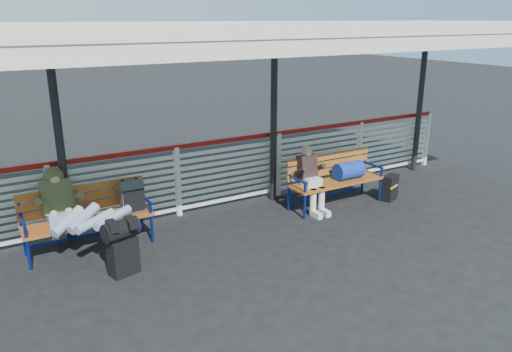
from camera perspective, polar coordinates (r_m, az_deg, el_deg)
ground at (r=7.07m, az=-2.81°, el=-9.50°), size 60.00×60.00×0.00m
fence at (r=8.42m, az=-8.96°, el=-0.28°), size 12.08×0.08×1.24m
canopy at (r=7.07m, az=-6.63°, el=16.07°), size 12.60×3.60×3.16m
luggage_stack at (r=6.74m, az=-15.03°, el=-7.63°), size 0.51×0.36×0.76m
bench_left at (r=7.60m, az=-17.30°, el=-3.41°), size 1.80×0.56×0.93m
bench_right at (r=9.00m, az=9.60°, el=0.33°), size 1.80×0.56×0.92m
traveler_man at (r=7.19m, az=-19.38°, el=-4.11°), size 0.93×1.63×0.77m
companion_person at (r=8.59m, az=6.30°, el=-0.26°), size 0.32×0.66×1.15m
suitcase_side at (r=9.51m, az=15.06°, el=-1.29°), size 0.38×0.31×0.47m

